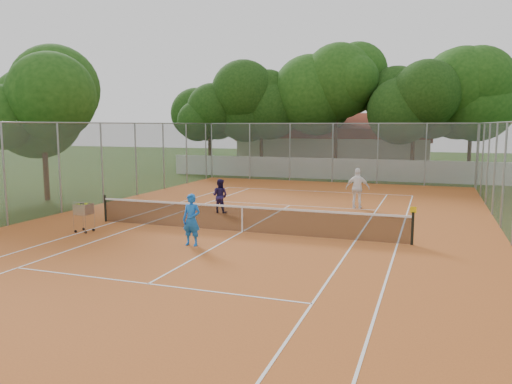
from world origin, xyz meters
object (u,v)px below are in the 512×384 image
(player_far_left, at_px, (220,196))
(player_far_right, at_px, (358,188))
(ball_hopper, at_px, (84,217))
(clubhouse, at_px, (336,144))
(player_near, at_px, (192,220))
(tennis_net, at_px, (242,219))

(player_far_left, xyz_separation_m, player_far_right, (5.59, 3.25, 0.19))
(player_far_right, height_order, ball_hopper, player_far_right)
(clubhouse, bearing_deg, player_far_right, -76.89)
(player_far_right, distance_m, ball_hopper, 12.21)
(player_near, bearing_deg, player_far_right, 67.23)
(tennis_net, xyz_separation_m, ball_hopper, (-5.38, -2.00, 0.09))
(player_near, xyz_separation_m, ball_hopper, (-4.59, 0.48, -0.26))
(clubhouse, relative_size, player_far_left, 10.89)
(clubhouse, distance_m, player_near, 31.53)
(ball_hopper, bearing_deg, tennis_net, 0.87)
(tennis_net, distance_m, player_far_left, 4.19)
(player_far_left, height_order, ball_hopper, player_far_left)
(clubhouse, xyz_separation_m, player_near, (1.21, -31.48, -1.34))
(player_far_left, distance_m, player_far_right, 6.47)
(tennis_net, height_order, clubhouse, clubhouse)
(tennis_net, relative_size, player_far_left, 7.89)
(ball_hopper, bearing_deg, player_far_left, 41.66)
(player_far_right, bearing_deg, tennis_net, 63.29)
(tennis_net, bearing_deg, player_far_right, 64.42)
(ball_hopper, bearing_deg, player_near, -25.50)
(player_far_left, distance_m, ball_hopper, 6.21)
(tennis_net, relative_size, clubhouse, 0.72)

